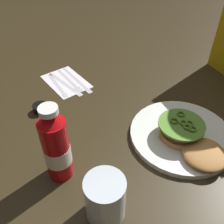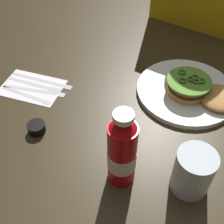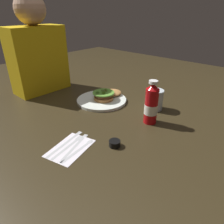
% 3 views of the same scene
% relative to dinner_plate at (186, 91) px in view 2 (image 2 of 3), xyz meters
% --- Properties ---
extents(ground_plane, '(3.00, 3.00, 0.00)m').
position_rel_dinner_plate_xyz_m(ground_plane, '(-0.16, -0.11, -0.01)').
color(ground_plane, '#2F2615').
extents(dinner_plate, '(0.30, 0.30, 0.02)m').
position_rel_dinner_plate_xyz_m(dinner_plate, '(0.00, 0.00, 0.00)').
color(dinner_plate, white).
rests_on(dinner_plate, ground_plane).
extents(burger_sandwich, '(0.21, 0.13, 0.05)m').
position_rel_dinner_plate_xyz_m(burger_sandwich, '(0.04, -0.01, 0.03)').
color(burger_sandwich, '#B77D43').
rests_on(burger_sandwich, dinner_plate).
extents(ketchup_bottle, '(0.06, 0.06, 0.21)m').
position_rel_dinner_plate_xyz_m(ketchup_bottle, '(-0.02, -0.35, 0.09)').
color(ketchup_bottle, '#AF0B0F').
rests_on(ketchup_bottle, ground_plane).
extents(water_glass, '(0.09, 0.09, 0.11)m').
position_rel_dinner_plate_xyz_m(water_glass, '(0.12, -0.29, 0.05)').
color(water_glass, silver).
rests_on(water_glass, ground_plane).
extents(condiment_cup, '(0.05, 0.05, 0.03)m').
position_rel_dinner_plate_xyz_m(condiment_cup, '(-0.28, -0.35, 0.00)').
color(condiment_cup, black).
rests_on(condiment_cup, ground_plane).
extents(napkin, '(0.21, 0.17, 0.00)m').
position_rel_dinner_plate_xyz_m(napkin, '(-0.41, -0.23, -0.01)').
color(napkin, white).
rests_on(napkin, ground_plane).
extents(spoon_utensil, '(0.18, 0.04, 0.00)m').
position_rel_dinner_plate_xyz_m(spoon_utensil, '(-0.38, -0.26, -0.00)').
color(spoon_utensil, silver).
rests_on(spoon_utensil, napkin).
extents(steak_knife, '(0.19, 0.08, 0.00)m').
position_rel_dinner_plate_xyz_m(steak_knife, '(-0.39, -0.23, -0.00)').
color(steak_knife, silver).
rests_on(steak_knife, napkin).
extents(fork_utensil, '(0.18, 0.05, 0.00)m').
position_rel_dinner_plate_xyz_m(fork_utensil, '(-0.40, -0.21, -0.00)').
color(fork_utensil, silver).
rests_on(fork_utensil, napkin).
extents(butter_knife, '(0.21, 0.06, 0.00)m').
position_rel_dinner_plate_xyz_m(butter_knife, '(-0.40, -0.19, -0.00)').
color(butter_knife, silver).
rests_on(butter_knife, napkin).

